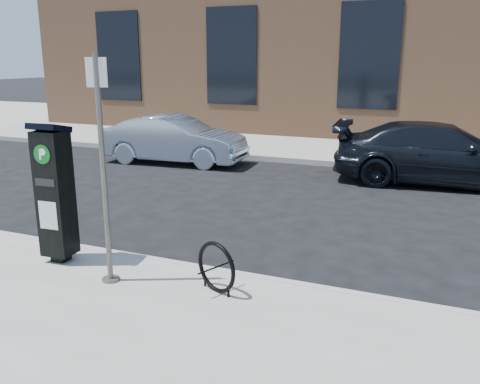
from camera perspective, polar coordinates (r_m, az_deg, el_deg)
The scene contains 10 objects.
ground at distance 7.03m, azimuth -2.72°, elevation -9.69°, with size 120.00×120.00×0.00m, color black.
sidewalk_far at distance 20.16m, azimuth 14.65°, elevation 6.17°, with size 60.00×12.00×0.15m, color gray.
curb_near at distance 6.98m, azimuth -2.80°, elevation -9.19°, with size 60.00×0.12×0.16m, color #9E9B93.
curb_far at distance 14.35m, azimuth 11.13°, elevation 3.07°, with size 60.00×0.12×0.16m, color #9E9B93.
building at distance 22.97m, azimuth 16.49°, elevation 17.24°, with size 28.00×10.05×8.25m.
parking_kiosk at distance 7.36m, azimuth -20.07°, elevation 0.05°, with size 0.47×0.42×1.95m.
sign_pole at distance 6.38m, azimuth -15.08°, elevation 2.02°, with size 0.24×0.23×2.83m.
bike_rack at distance 6.20m, azimuth -2.68°, elevation -8.46°, with size 0.62×0.30×0.65m.
car_silver at distance 14.67m, azimuth -7.38°, elevation 5.86°, with size 1.43×4.11×1.35m, color #91A3B9.
car_dark at distance 12.97m, azimuth 21.63°, elevation 4.01°, with size 2.03×4.99×1.45m, color black.
Camera 1 is at (2.77, -5.77, 2.90)m, focal length 38.00 mm.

